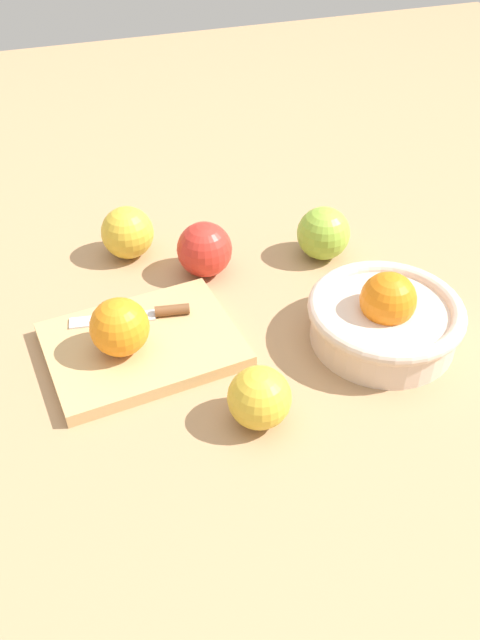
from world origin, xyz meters
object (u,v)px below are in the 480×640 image
object	(u,v)px
apple_back_center	(259,398)
apple_front_left	(323,233)
apple_front_right	(127,233)
orange_on_board	(120,327)
bowl	(385,317)
apple_front_center	(204,250)
cutting_board	(143,345)
knife	(147,314)

from	to	relation	value
apple_back_center	apple_front_left	bearing A→B (deg)	-125.91
apple_back_center	apple_front_right	size ratio (longest dim) A/B	0.92
orange_on_board	apple_front_left	bearing A→B (deg)	-158.08
apple_front_right	bowl	bearing A→B (deg)	132.56
apple_front_center	cutting_board	bearing A→B (deg)	48.18
cutting_board	apple_front_right	bearing A→B (deg)	-97.06
bowl	apple_front_right	xyz separation A→B (m)	(0.27, -0.29, 0.00)
knife	apple_front_left	bearing A→B (deg)	-164.37
knife	apple_front_right	world-z (taller)	apple_front_right
knife	apple_front_right	distance (m)	0.18
apple_front_center	apple_front_left	bearing A→B (deg)	175.27
knife	apple_front_center	distance (m)	0.14
orange_on_board	apple_front_left	world-z (taller)	orange_on_board
apple_front_center	knife	bearing A→B (deg)	41.65
apple_front_center	apple_front_right	size ratio (longest dim) A/B	1.02
knife	orange_on_board	bearing A→B (deg)	51.13
bowl	knife	distance (m)	0.31
apple_front_right	apple_back_center	bearing A→B (deg)	101.10
bowl	apple_front_right	world-z (taller)	bowl
cutting_board	orange_on_board	distance (m)	0.05
knife	apple_front_center	world-z (taller)	apple_front_center
bowl	orange_on_board	size ratio (longest dim) A/B	2.73
knife	apple_front_right	size ratio (longest dim) A/B	2.00
bowl	apple_front_center	world-z (taller)	bowl
cutting_board	apple_front_right	world-z (taller)	apple_front_right
bowl	apple_front_left	bearing A→B (deg)	-91.20
cutting_board	apple_front_left	distance (m)	0.33
apple_back_center	apple_front_right	bearing A→B (deg)	-78.90
apple_front_right	orange_on_board	bearing A→B (deg)	76.88
apple_front_left	apple_front_center	bearing A→B (deg)	-4.73
bowl	knife	size ratio (longest dim) A/B	1.27
knife	apple_front_left	xyz separation A→B (m)	(-0.28, -0.08, 0.02)
apple_front_left	apple_front_right	bearing A→B (deg)	-19.11
orange_on_board	knife	bearing A→B (deg)	-128.87
bowl	cutting_board	size ratio (longest dim) A/B	0.84
apple_front_center	apple_front_right	distance (m)	0.12
apple_front_right	knife	bearing A→B (deg)	86.39
orange_on_board	knife	xyz separation A→B (m)	(-0.04, -0.05, -0.03)
orange_on_board	apple_front_right	distance (m)	0.23
cutting_board	knife	bearing A→B (deg)	-110.67
knife	apple_front_center	bearing A→B (deg)	-138.35
bowl	orange_on_board	xyz separation A→B (m)	(0.32, -0.07, 0.02)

